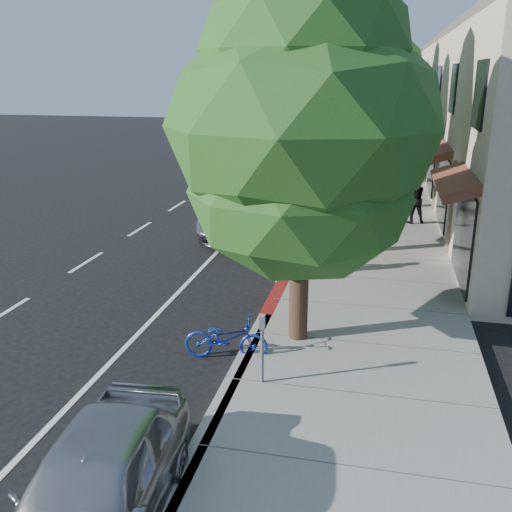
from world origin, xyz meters
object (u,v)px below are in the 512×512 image
(street_tree_1, at_px, (333,90))
(street_tree_4, at_px, (361,87))
(white_pickup, at_px, (306,170))
(street_tree_0, at_px, (303,131))
(dark_suv_far, at_px, (319,150))
(pedestrian, at_px, (414,199))
(silver_suv, at_px, (247,212))
(bicycle, at_px, (226,338))
(street_tree_3, at_px, (356,82))
(street_tree_5, at_px, (365,87))
(street_tree_2, at_px, (347,91))
(near_car_a, at_px, (95,488))
(dark_sedan, at_px, (305,200))
(cyclist, at_px, (280,249))

(street_tree_1, distance_m, street_tree_4, 18.00)
(white_pickup, bearing_deg, street_tree_0, -75.82)
(dark_suv_far, relative_size, pedestrian, 2.95)
(street_tree_0, bearing_deg, street_tree_1, 90.00)
(silver_suv, xyz_separation_m, pedestrian, (5.82, 2.27, 0.30))
(bicycle, bearing_deg, street_tree_4, -9.05)
(street_tree_4, height_order, pedestrian, street_tree_4)
(street_tree_0, bearing_deg, street_tree_3, 90.00)
(street_tree_3, height_order, bicycle, street_tree_3)
(street_tree_5, bearing_deg, street_tree_3, -90.00)
(street_tree_3, bearing_deg, street_tree_4, 90.00)
(street_tree_3, distance_m, street_tree_5, 12.01)
(street_tree_4, height_order, dark_suv_far, street_tree_4)
(street_tree_1, height_order, street_tree_2, street_tree_1)
(street_tree_5, relative_size, near_car_a, 1.83)
(street_tree_0, bearing_deg, white_pickup, 97.26)
(dark_suv_far, bearing_deg, street_tree_3, -65.58)
(bicycle, xyz_separation_m, dark_sedan, (-0.10, 12.00, 0.28))
(street_tree_3, distance_m, dark_sedan, 8.37)
(street_tree_1, xyz_separation_m, cyclist, (-1.06, -2.24, -4.14))
(street_tree_2, bearing_deg, street_tree_3, 90.00)
(street_tree_5, bearing_deg, pedestrian, -82.03)
(street_tree_1, bearing_deg, street_tree_5, 90.00)
(pedestrian, bearing_deg, cyclist, 45.80)
(street_tree_1, height_order, white_pickup, street_tree_1)
(silver_suv, xyz_separation_m, white_pickup, (0.94, 8.70, 0.15))
(bicycle, bearing_deg, street_tree_0, -58.50)
(street_tree_1, distance_m, pedestrian, 6.64)
(street_tree_4, bearing_deg, street_tree_0, -90.00)
(street_tree_1, xyz_separation_m, silver_suv, (-3.10, 2.30, -4.27))
(street_tree_0, distance_m, dark_suv_far, 25.22)
(dark_suv_far, bearing_deg, bicycle, -82.56)
(street_tree_4, bearing_deg, street_tree_3, -90.00)
(street_tree_5, height_order, dark_suv_far, street_tree_5)
(street_tree_2, bearing_deg, street_tree_4, 90.00)
(white_pickup, bearing_deg, street_tree_4, 79.74)
(street_tree_0, xyz_separation_m, street_tree_4, (-0.00, 24.00, 0.30))
(white_pickup, relative_size, pedestrian, 3.46)
(silver_suv, xyz_separation_m, dark_suv_far, (0.68, 16.56, 0.15))
(street_tree_4, distance_m, white_pickup, 8.26)
(dark_sedan, bearing_deg, cyclist, -82.49)
(street_tree_5, bearing_deg, street_tree_1, -90.00)
(street_tree_3, bearing_deg, pedestrian, -69.89)
(street_tree_0, height_order, street_tree_4, street_tree_4)
(pedestrian, bearing_deg, silver_suv, 6.15)
(street_tree_2, relative_size, dark_sedan, 1.77)
(street_tree_2, height_order, dark_suv_far, street_tree_2)
(street_tree_0, distance_m, white_pickup, 17.50)
(street_tree_1, relative_size, street_tree_4, 1.06)
(street_tree_5, relative_size, bicycle, 4.37)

